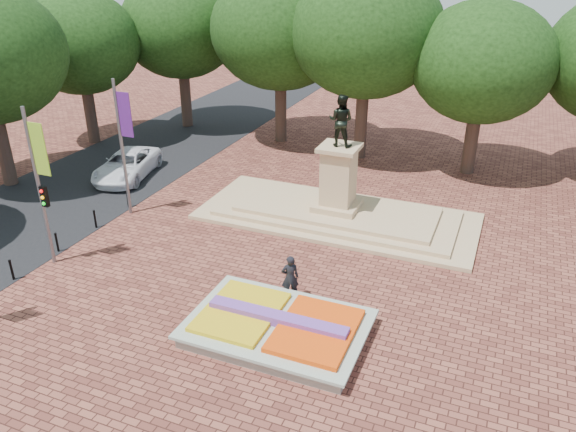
% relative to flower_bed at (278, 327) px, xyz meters
% --- Properties ---
extents(ground, '(90.00, 90.00, 0.00)m').
position_rel_flower_bed_xyz_m(ground, '(-1.03, 2.00, -0.38)').
color(ground, brown).
rests_on(ground, ground).
extents(asphalt_street, '(9.00, 90.00, 0.02)m').
position_rel_flower_bed_xyz_m(asphalt_street, '(-16.03, 7.00, -0.37)').
color(asphalt_street, black).
rests_on(asphalt_street, ground).
extents(flower_bed, '(6.30, 4.30, 0.91)m').
position_rel_flower_bed_xyz_m(flower_bed, '(0.00, 0.00, 0.00)').
color(flower_bed, gray).
rests_on(flower_bed, ground).
extents(monument, '(14.00, 6.00, 6.40)m').
position_rel_flower_bed_xyz_m(monument, '(-1.03, 10.00, 0.50)').
color(monument, tan).
rests_on(monument, ground).
extents(tree_row_back, '(44.80, 8.80, 10.43)m').
position_rel_flower_bed_xyz_m(tree_row_back, '(1.31, 20.00, 6.29)').
color(tree_row_back, '#3D2A21').
rests_on(tree_row_back, ground).
extents(banner_poles, '(0.88, 11.17, 7.00)m').
position_rel_flower_bed_xyz_m(banner_poles, '(-11.10, 0.69, 3.50)').
color(banner_poles, slate).
rests_on(banner_poles, ground).
extents(bollard_row, '(0.12, 13.12, 0.98)m').
position_rel_flower_bed_xyz_m(bollard_row, '(-11.73, 0.50, 0.15)').
color(bollard_row, black).
rests_on(bollard_row, ground).
extents(van, '(3.79, 6.03, 1.55)m').
position_rel_flower_bed_xyz_m(van, '(-14.45, 10.61, 0.40)').
color(van, white).
rests_on(van, ground).
extents(pedestrian, '(0.83, 0.75, 1.91)m').
position_rel_flower_bed_xyz_m(pedestrian, '(-0.50, 2.36, 0.58)').
color(pedestrian, black).
rests_on(pedestrian, ground).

